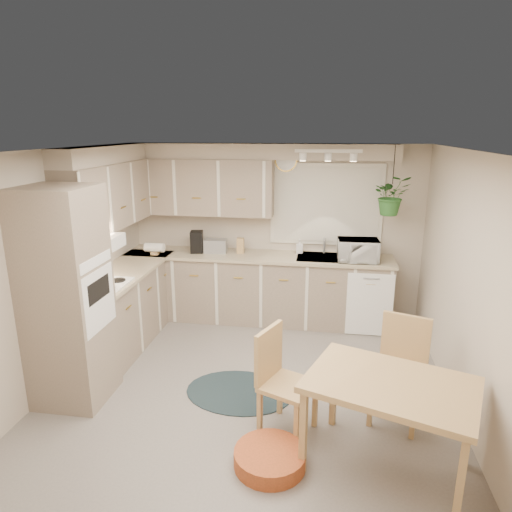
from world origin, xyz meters
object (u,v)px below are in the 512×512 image
Objects in this scene: chair_back at (399,373)px; pet_bed at (270,458)px; dining_table at (387,426)px; braided_rug at (239,392)px; chair_left at (288,383)px; microwave at (358,248)px.

pet_bed is at bearing 55.19° from chair_back.
chair_back is (0.17, 0.65, 0.10)m from dining_table.
braided_rug is at bearing 10.94° from chair_back.
chair_left is at bearing 78.18° from pet_bed.
braided_rug is (-1.33, 0.88, -0.38)m from dining_table.
dining_table reaches higher than pet_bed.
braided_rug is (-1.50, 0.23, -0.48)m from chair_back.
microwave is (1.22, 1.77, 1.11)m from braided_rug.
chair_left is 2.47m from microwave.
braided_rug is 2.13× the size of microwave.
dining_table is at bearing 95.36° from chair_back.
chair_back is 1.59m from braided_rug.
braided_rug is 1.08m from pet_bed.
dining_table reaches higher than braided_rug.
dining_table is 1.26× the size of chair_back.
chair_left is 0.63m from pet_bed.
microwave is at bearing 74.15° from pet_bed.
pet_bed is 1.12× the size of microwave.
pet_bed is 3.05m from microwave.
dining_table is at bearing 88.61° from chair_left.
braided_rug is 2.42m from microwave.
braided_rug is at bearing 114.01° from pet_bed.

